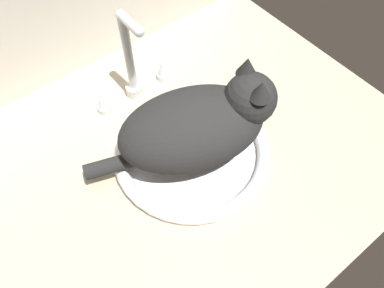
# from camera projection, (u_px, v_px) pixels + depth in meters

# --- Properties ---
(countertop) EXTENTS (1.02, 0.74, 0.03)m
(countertop) POSITION_uv_depth(u_px,v_px,m) (175.00, 166.00, 0.84)
(countertop) COLOR #B7A88E
(countertop) RESTS_ON ground
(backsplash_wall) EXTENTS (1.02, 0.02, 0.40)m
(backsplash_wall) POSITION_uv_depth(u_px,v_px,m) (69.00, 7.00, 0.86)
(backsplash_wall) COLOR silver
(backsplash_wall) RESTS_ON ground
(sink_basin) EXTENTS (0.34, 0.34, 0.03)m
(sink_basin) POSITION_uv_depth(u_px,v_px,m) (192.00, 151.00, 0.83)
(sink_basin) COLOR white
(sink_basin) RESTS_ON countertop
(faucet) EXTENTS (0.20, 0.09, 0.24)m
(faucet) POSITION_uv_depth(u_px,v_px,m) (132.00, 69.00, 0.86)
(faucet) COLOR silver
(faucet) RESTS_ON countertop
(cat) EXTENTS (0.39, 0.27, 0.19)m
(cat) POSITION_uv_depth(u_px,v_px,m) (203.00, 123.00, 0.76)
(cat) COLOR black
(cat) RESTS_ON sink_basin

